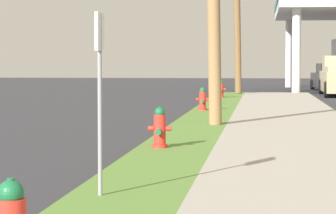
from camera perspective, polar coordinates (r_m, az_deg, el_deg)
The scene contains 6 objects.
fire_hydrant_second at distance 14.26m, azimuth -0.61°, elevation -1.65°, with size 0.42×0.38×0.74m.
fire_hydrant_third at distance 25.22m, azimuth 2.52°, elevation 0.50°, with size 0.42×0.37×0.74m.
fire_hydrant_fourth at distance 34.36m, azimuth 3.86°, elevation 1.24°, with size 0.42×0.38×0.74m.
utility_pole_background at distance 38.91m, azimuth 5.01°, elevation 7.59°, with size 0.87×1.23×8.79m.
street_sign_post at distance 9.14m, azimuth -4.97°, elevation 3.04°, with size 0.05×0.36×2.12m.
car_black_by_near_pump at distance 46.72m, azimuth 11.76°, elevation 2.06°, with size 2.25×4.63×1.57m.
Camera 1 is at (2.26, -0.30, 1.67)m, focal length 84.30 mm.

